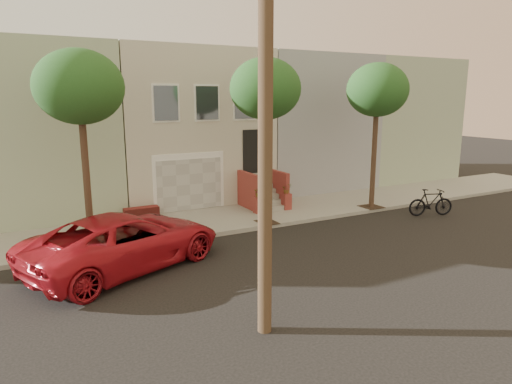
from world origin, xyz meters
TOP-DOWN VIEW (x-y plane):
  - ground at (0.00, 0.00)m, footprint 90.00×90.00m
  - sidewalk at (0.00, 5.35)m, footprint 40.00×3.70m
  - house_row at (0.00, 11.19)m, footprint 33.10×11.70m
  - tree_left at (-5.50, 3.90)m, footprint 2.70×2.57m
  - tree_mid at (1.00, 3.90)m, footprint 2.70×2.57m
  - tree_right at (6.50, 3.90)m, footprint 2.70×2.57m
  - pickup_truck at (-4.79, 2.01)m, footprint 6.58×4.86m
  - motorcycle at (8.04, 1.95)m, footprint 2.02×1.21m

SIDE VIEW (x-z plane):
  - ground at x=0.00m, z-range 0.00..0.00m
  - sidewalk at x=0.00m, z-range 0.00..0.15m
  - motorcycle at x=8.04m, z-range 0.00..1.17m
  - pickup_truck at x=-4.79m, z-range 0.00..1.66m
  - house_row at x=0.00m, z-range 0.14..7.14m
  - tree_left at x=-5.50m, z-range 2.11..8.41m
  - tree_mid at x=1.00m, z-range 2.11..8.41m
  - tree_right at x=6.50m, z-range 2.11..8.41m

